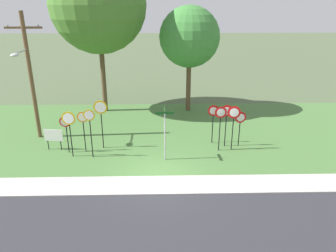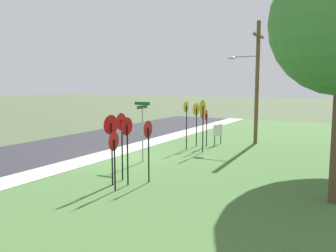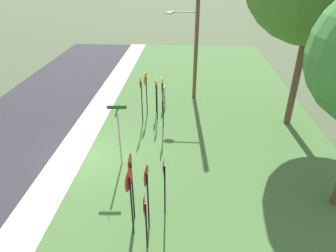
% 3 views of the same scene
% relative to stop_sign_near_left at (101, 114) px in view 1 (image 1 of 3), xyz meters
% --- Properties ---
extents(ground_plane, '(160.00, 160.00, 0.00)m').
position_rel_stop_sign_near_left_xyz_m(ground_plane, '(3.24, -3.38, -2.16)').
color(ground_plane, '#4C5B3D').
extents(road_asphalt, '(44.00, 6.40, 0.01)m').
position_rel_stop_sign_near_left_xyz_m(road_asphalt, '(3.24, -8.18, -2.16)').
color(road_asphalt, '#2D2D33').
rests_on(road_asphalt, ground_plane).
extents(sidewalk_strip, '(44.00, 1.60, 0.06)m').
position_rel_stop_sign_near_left_xyz_m(sidewalk_strip, '(3.24, -4.18, -2.13)').
color(sidewalk_strip, '#BCB7AD').
rests_on(sidewalk_strip, ground_plane).
extents(grass_median, '(44.00, 12.00, 0.04)m').
position_rel_stop_sign_near_left_xyz_m(grass_median, '(3.24, 2.62, -2.14)').
color(grass_median, '#477038').
rests_on(grass_median, ground_plane).
extents(stop_sign_near_left, '(0.78, 0.10, 2.89)m').
position_rel_stop_sign_near_left_xyz_m(stop_sign_near_left, '(0.00, 0.00, 0.00)').
color(stop_sign_near_left, black).
rests_on(stop_sign_near_left, grass_median).
extents(stop_sign_near_right, '(0.75, 0.12, 2.62)m').
position_rel_stop_sign_near_left_xyz_m(stop_sign_near_right, '(-1.52, -1.08, -0.21)').
color(stop_sign_near_right, black).
rests_on(stop_sign_near_right, grass_median).
extents(stop_sign_far_left, '(0.62, 0.09, 2.77)m').
position_rel_stop_sign_near_left_xyz_m(stop_sign_far_left, '(-0.39, -1.19, -0.16)').
color(stop_sign_far_left, black).
rests_on(stop_sign_far_left, grass_median).
extents(stop_sign_far_center, '(0.63, 0.13, 2.20)m').
position_rel_stop_sign_near_left_xyz_m(stop_sign_far_center, '(-1.87, -0.56, -0.55)').
color(stop_sign_far_center, black).
rests_on(stop_sign_far_center, grass_median).
extents(stop_sign_far_right, '(0.61, 0.09, 2.38)m').
position_rel_stop_sign_near_left_xyz_m(stop_sign_far_right, '(-0.95, -0.41, -0.43)').
color(stop_sign_far_right, black).
rests_on(stop_sign_far_right, grass_median).
extents(yield_sign_near_left, '(0.67, 0.11, 2.39)m').
position_rel_stop_sign_near_left_xyz_m(yield_sign_near_left, '(6.47, 0.57, -0.35)').
color(yield_sign_near_left, black).
rests_on(yield_sign_near_left, grass_median).
extents(yield_sign_near_right, '(0.67, 0.12, 2.12)m').
position_rel_stop_sign_near_left_xyz_m(yield_sign_near_right, '(7.99, 0.11, -0.56)').
color(yield_sign_near_right, black).
rests_on(yield_sign_near_right, grass_median).
extents(yield_sign_far_left, '(0.73, 0.13, 2.64)m').
position_rel_stop_sign_near_left_xyz_m(yield_sign_far_left, '(7.46, -0.42, -0.15)').
color(yield_sign_far_left, black).
rests_on(yield_sign_far_left, grass_median).
extents(yield_sign_far_right, '(0.67, 0.10, 2.65)m').
position_rel_stop_sign_near_left_xyz_m(yield_sign_far_right, '(6.70, -0.51, -0.16)').
color(yield_sign_far_right, black).
rests_on(yield_sign_far_right, grass_median).
extents(yield_sign_center, '(0.68, 0.12, 2.55)m').
position_rel_stop_sign_near_left_xyz_m(yield_sign_center, '(7.15, 0.07, -0.23)').
color(yield_sign_center, black).
rests_on(yield_sign_center, grass_median).
extents(street_name_post, '(0.96, 0.82, 2.91)m').
position_rel_stop_sign_near_left_xyz_m(street_name_post, '(3.58, -1.58, -0.39)').
color(street_name_post, '#9EA0A8').
rests_on(street_name_post, grass_median).
extents(utility_pole, '(2.10, 2.07, 7.57)m').
position_rel_stop_sign_near_left_xyz_m(utility_pole, '(-4.31, 1.63, 2.00)').
color(utility_pole, brown).
rests_on(utility_pole, grass_median).
extents(notice_board, '(1.09, 0.18, 1.25)m').
position_rel_stop_sign_near_left_xyz_m(notice_board, '(-2.77, -0.16, -1.29)').
color(notice_board, black).
rests_on(notice_board, grass_median).
extents(oak_tree_left, '(6.83, 6.83, 11.24)m').
position_rel_stop_sign_near_left_xyz_m(oak_tree_left, '(-0.96, 7.02, 5.69)').
color(oak_tree_left, brown).
rests_on(oak_tree_left, grass_median).
extents(oak_tree_right, '(4.46, 4.46, 7.86)m').
position_rel_stop_sign_near_left_xyz_m(oak_tree_right, '(5.54, 6.99, 3.48)').
color(oak_tree_right, brown).
rests_on(oak_tree_right, grass_median).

